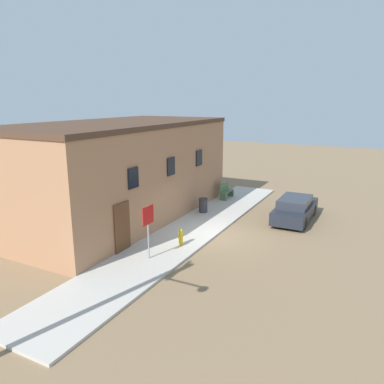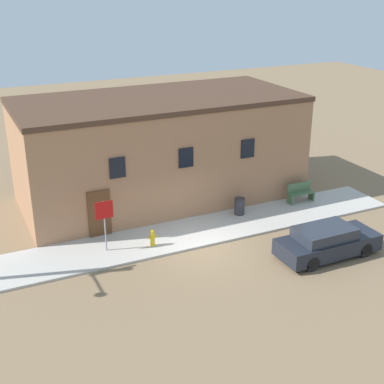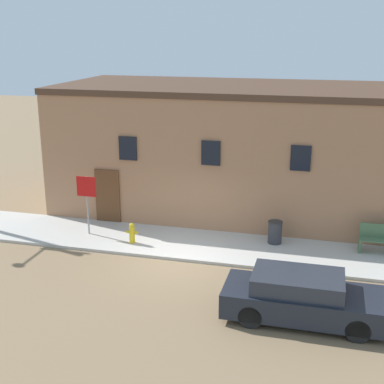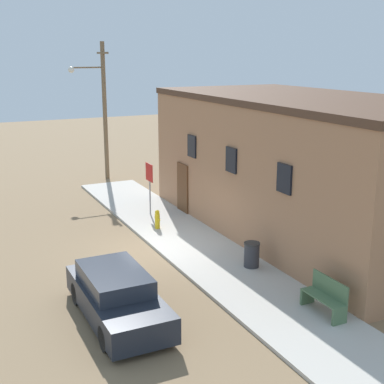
{
  "view_description": "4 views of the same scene",
  "coord_description": "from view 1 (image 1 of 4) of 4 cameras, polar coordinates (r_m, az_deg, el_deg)",
  "views": [
    {
      "loc": [
        -15.52,
        -6.68,
        6.37
      ],
      "look_at": [
        0.15,
        1.41,
        2.0
      ],
      "focal_mm": 35.0,
      "sensor_mm": 36.0,
      "label": 1
    },
    {
      "loc": [
        -8.96,
        -17.88,
        10.62
      ],
      "look_at": [
        0.15,
        1.41,
        2.0
      ],
      "focal_mm": 50.0,
      "sensor_mm": 36.0,
      "label": 2
    },
    {
      "loc": [
        4.58,
        -15.68,
        7.38
      ],
      "look_at": [
        0.15,
        1.41,
        2.0
      ],
      "focal_mm": 50.0,
      "sensor_mm": 36.0,
      "label": 3
    },
    {
      "loc": [
        16.59,
        -6.54,
        6.76
      ],
      "look_at": [
        0.15,
        1.41,
        2.0
      ],
      "focal_mm": 50.0,
      "sensor_mm": 36.0,
      "label": 4
    }
  ],
  "objects": [
    {
      "name": "brick_building",
      "position": [
        20.76,
        -10.86,
        3.26
      ],
      "size": [
        13.82,
        6.46,
        5.23
      ],
      "color": "#A87551",
      "rests_on": "ground"
    },
    {
      "name": "trash_bin",
      "position": [
        21.34,
        1.72,
        -2.03
      ],
      "size": [
        0.51,
        0.51,
        0.81
      ],
      "color": "#333338",
      "rests_on": "sidewalk"
    },
    {
      "name": "ground_plane",
      "position": [
        18.06,
        3.78,
        -6.77
      ],
      "size": [
        80.0,
        80.0,
        0.0
      ],
      "primitive_type": "plane",
      "color": "#846B4C"
    },
    {
      "name": "stop_sign",
      "position": [
        14.96,
        -6.7,
        -4.53
      ],
      "size": [
        0.75,
        0.06,
        2.2
      ],
      "color": "gray",
      "rests_on": "sidewalk"
    },
    {
      "name": "parked_car",
      "position": [
        20.96,
        15.44,
        -2.49
      ],
      "size": [
        4.29,
        1.68,
        1.3
      ],
      "color": "black",
      "rests_on": "ground"
    },
    {
      "name": "fire_hydrant",
      "position": [
        16.65,
        -1.73,
        -6.82
      ],
      "size": [
        0.41,
        0.2,
        0.75
      ],
      "color": "gold",
      "rests_on": "sidewalk"
    },
    {
      "name": "bench",
      "position": [
        24.48,
        5.2,
        0.12
      ],
      "size": [
        1.38,
        0.44,
        0.97
      ],
      "color": "#4C6B47",
      "rests_on": "sidewalk"
    },
    {
      "name": "sidewalk",
      "position": [
        18.61,
        -0.21,
        -5.93
      ],
      "size": [
        20.35,
        2.81,
        0.1
      ],
      "color": "#BCB7AD",
      "rests_on": "ground"
    }
  ]
}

